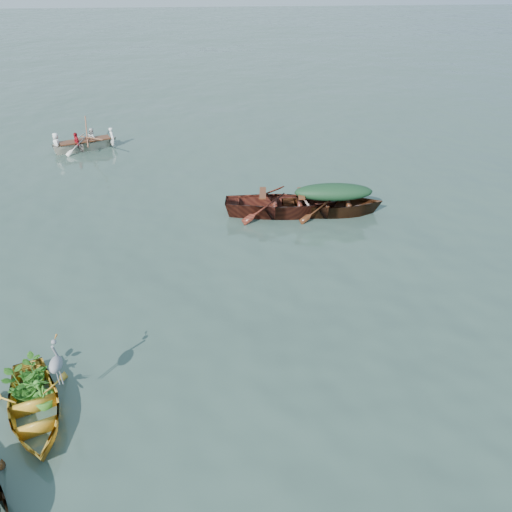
{
  "coord_description": "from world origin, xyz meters",
  "views": [
    {
      "loc": [
        -0.39,
        -8.67,
        7.24
      ],
      "look_at": [
        0.51,
        2.14,
        0.5
      ],
      "focal_mm": 35.0,
      "sensor_mm": 36.0,
      "label": 1
    }
  ],
  "objects_px": {
    "yellow_dinghy": "(36,417)",
    "rowed_boat": "(87,149)",
    "open_wooden_boat": "(281,215)",
    "heron": "(58,371)",
    "green_tarp_boat": "(332,214)"
  },
  "relations": [
    {
      "from": "yellow_dinghy",
      "to": "open_wooden_boat",
      "type": "distance_m",
      "value": 9.34
    },
    {
      "from": "green_tarp_boat",
      "to": "heron",
      "type": "xyz_separation_m",
      "value": [
        -6.54,
        -7.27,
        0.87
      ]
    },
    {
      "from": "yellow_dinghy",
      "to": "rowed_boat",
      "type": "distance_m",
      "value": 14.35
    },
    {
      "from": "open_wooden_boat",
      "to": "green_tarp_boat",
      "type": "bearing_deg",
      "value": -87.01
    },
    {
      "from": "green_tarp_boat",
      "to": "heron",
      "type": "distance_m",
      "value": 9.82
    },
    {
      "from": "yellow_dinghy",
      "to": "heron",
      "type": "distance_m",
      "value": 1.03
    },
    {
      "from": "yellow_dinghy",
      "to": "rowed_boat",
      "type": "bearing_deg",
      "value": 76.79
    },
    {
      "from": "green_tarp_boat",
      "to": "rowed_boat",
      "type": "relative_size",
      "value": 1.21
    },
    {
      "from": "rowed_boat",
      "to": "green_tarp_boat",
      "type": "bearing_deg",
      "value": -148.57
    },
    {
      "from": "yellow_dinghy",
      "to": "green_tarp_boat",
      "type": "bearing_deg",
      "value": 25.8
    },
    {
      "from": "green_tarp_boat",
      "to": "open_wooden_boat",
      "type": "distance_m",
      "value": 1.61
    },
    {
      "from": "open_wooden_boat",
      "to": "heron",
      "type": "relative_size",
      "value": 5.35
    },
    {
      "from": "yellow_dinghy",
      "to": "rowed_boat",
      "type": "relative_size",
      "value": 0.84
    },
    {
      "from": "open_wooden_boat",
      "to": "rowed_boat",
      "type": "distance_m",
      "value": 9.92
    },
    {
      "from": "open_wooden_boat",
      "to": "heron",
      "type": "xyz_separation_m",
      "value": [
        -4.94,
        -7.36,
        0.87
      ]
    }
  ]
}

